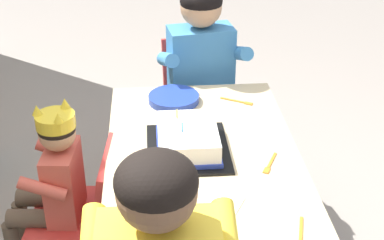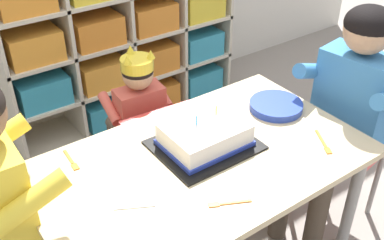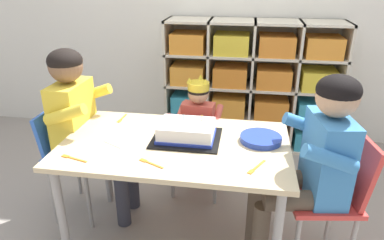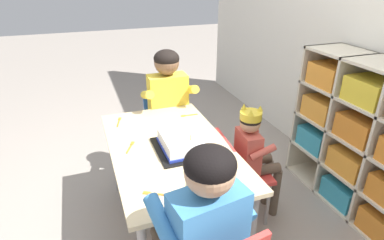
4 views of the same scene
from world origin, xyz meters
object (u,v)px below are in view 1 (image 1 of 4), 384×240
classroom_chair_blue (84,210)px  guest_at_table_side (204,74)px  child_with_crown (52,181)px  birthday_cake_on_tray (188,140)px  fork_scattered_mid_table (133,229)px  fork_at_table_front_edge (270,164)px  fork_beside_plate_stack (301,235)px  paper_plate_stack (174,98)px  classroom_chair_guest_side (198,99)px  fork_by_napkin (239,101)px  activity_table (203,172)px

classroom_chair_blue → guest_at_table_side: size_ratio=0.61×
child_with_crown → birthday_cake_on_tray: child_with_crown is taller
classroom_chair_blue → fork_scattered_mid_table: size_ratio=5.07×
fork_at_table_front_edge → fork_beside_plate_stack: bearing=-151.0°
classroom_chair_blue → birthday_cake_on_tray: size_ratio=1.80×
paper_plate_stack → classroom_chair_blue: bearing=137.1°
classroom_chair_blue → birthday_cake_on_tray: 0.49m
child_with_crown → classroom_chair_guest_side: (0.75, -0.61, -0.07)m
fork_scattered_mid_table → fork_at_table_front_edge: size_ratio=0.97×
fork_at_table_front_edge → fork_scattered_mid_table: bearing=149.3°
birthday_cake_on_tray → fork_beside_plate_stack: size_ratio=2.46×
classroom_chair_guest_side → fork_scattered_mid_table: (-1.18, 0.30, 0.18)m
classroom_chair_guest_side → fork_beside_plate_stack: 1.28m
classroom_chair_guest_side → fork_by_napkin: (-0.39, -0.14, 0.18)m
classroom_chair_guest_side → paper_plate_stack: (-0.36, 0.13, 0.20)m
activity_table → fork_beside_plate_stack: (-0.45, -0.24, 0.07)m
birthday_cake_on_tray → guest_at_table_side: bearing=-10.8°
classroom_chair_blue → fork_at_table_front_edge: bearing=85.4°
paper_plate_stack → fork_scattered_mid_table: 0.84m
classroom_chair_guest_side → child_with_crown: bearing=-137.7°
classroom_chair_blue → fork_at_table_front_edge: 0.74m
paper_plate_stack → fork_at_table_front_edge: bearing=-148.6°
classroom_chair_blue → paper_plate_stack: size_ratio=2.96×
fork_scattered_mid_table → fork_by_napkin: 0.91m
fork_at_table_front_edge → fork_beside_plate_stack: (-0.37, -0.02, 0.00)m
child_with_crown → guest_at_table_side: 0.90m
paper_plate_stack → fork_by_napkin: (-0.03, -0.28, -0.01)m
fork_beside_plate_stack → fork_by_napkin: 0.86m
activity_table → fork_by_napkin: fork_by_napkin is taller
child_with_crown → paper_plate_stack: bearing=134.3°
paper_plate_stack → fork_at_table_front_edge: paper_plate_stack is taller
birthday_cake_on_tray → fork_at_table_front_edge: (-0.12, -0.28, -0.04)m
guest_at_table_side → fork_scattered_mid_table: 1.11m
activity_table → fork_at_table_front_edge: fork_at_table_front_edge is taller
guest_at_table_side → fork_scattered_mid_table: bearing=-115.3°
classroom_chair_guest_side → fork_by_napkin: size_ratio=5.56×
fork_scattered_mid_table → fork_beside_plate_stack: 0.50m
birthday_cake_on_tray → fork_beside_plate_stack: 0.58m
guest_at_table_side → fork_by_napkin: 0.30m
guest_at_table_side → birthday_cake_on_tray: (-0.63, 0.12, 0.02)m
birthday_cake_on_tray → classroom_chair_guest_side: bearing=-7.8°
fork_at_table_front_edge → child_with_crown: bearing=107.6°
guest_at_table_side → fork_beside_plate_stack: bearing=-89.9°
activity_table → fork_by_napkin: bearing=-24.7°
activity_table → guest_at_table_side: 0.69m
fork_scattered_mid_table → fork_beside_plate_stack: bearing=175.4°
birthday_cake_on_tray → activity_table: bearing=-132.8°
activity_table → fork_at_table_front_edge: (-0.07, -0.23, 0.07)m
birthday_cake_on_tray → paper_plate_stack: bearing=4.7°
classroom_chair_blue → paper_plate_stack: paper_plate_stack is taller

